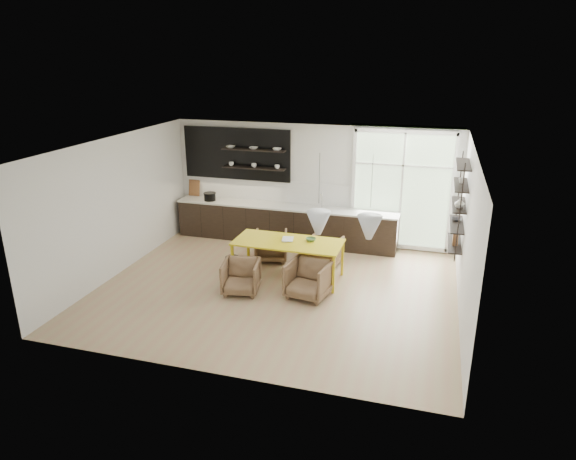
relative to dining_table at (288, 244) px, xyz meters
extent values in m
cube|color=tan|center=(-0.07, -0.60, -0.76)|extent=(7.00, 6.00, 0.01)
cube|color=silver|center=(-0.07, 2.40, 0.69)|extent=(7.00, 0.02, 2.90)
cube|color=silver|center=(-3.57, -0.60, 0.69)|extent=(0.02, 6.00, 2.90)
cube|color=silver|center=(3.43, -0.60, 0.69)|extent=(0.02, 6.00, 2.90)
cube|color=white|center=(-0.07, -0.60, 2.14)|extent=(7.00, 6.00, 0.01)
cube|color=#B2D1A5|center=(2.08, 2.37, 0.69)|extent=(2.20, 0.02, 2.70)
cube|color=white|center=(2.08, 2.34, 0.69)|extent=(2.30, 0.08, 2.80)
cone|color=silver|center=(0.88, -1.10, 0.89)|extent=(0.44, 0.44, 0.42)
cone|color=silver|center=(1.78, -1.10, 0.89)|extent=(0.44, 0.44, 0.42)
cylinder|color=black|center=(0.88, -1.10, 1.70)|extent=(0.01, 0.01, 0.89)
cylinder|color=black|center=(1.78, -1.10, 1.70)|extent=(0.01, 0.01, 0.89)
cube|color=black|center=(-0.67, 2.07, -0.31)|extent=(5.50, 0.65, 0.90)
cube|color=silver|center=(-0.67, 2.07, 0.16)|extent=(5.54, 0.69, 0.04)
cube|color=silver|center=(-0.67, 2.39, 0.44)|extent=(5.50, 0.02, 0.55)
cube|color=black|center=(-2.02, 2.36, 1.34)|extent=(2.80, 0.06, 1.30)
cube|color=black|center=(-1.52, 2.22, 1.49)|extent=(1.60, 0.28, 0.03)
cube|color=black|center=(-1.52, 2.22, 1.04)|extent=(1.60, 0.28, 0.03)
cube|color=brown|center=(-3.22, 2.30, 0.39)|extent=(0.30, 0.10, 0.42)
cylinder|color=silver|center=(0.23, 2.17, 0.36)|extent=(0.02, 0.02, 0.40)
imported|color=white|center=(-2.12, 2.22, 1.53)|extent=(0.22, 0.22, 0.05)
imported|color=white|center=(-1.52, 2.22, 1.53)|extent=(0.22, 0.22, 0.05)
imported|color=white|center=(-0.92, 2.22, 1.53)|extent=(0.22, 0.22, 0.05)
imported|color=white|center=(-2.12, 2.22, 1.10)|extent=(0.12, 0.12, 0.10)
imported|color=white|center=(-1.52, 2.22, 1.10)|extent=(0.12, 0.12, 0.10)
imported|color=white|center=(-0.92, 2.22, 1.10)|extent=(0.12, 0.12, 0.10)
cylinder|color=black|center=(-2.64, 1.99, 0.27)|extent=(0.29, 0.29, 0.18)
cube|color=black|center=(3.29, 0.00, 0.94)|extent=(0.02, 0.02, 1.90)
cube|color=black|center=(3.29, 1.20, 0.94)|extent=(0.02, 0.02, 1.90)
cube|color=black|center=(3.29, 0.60, 0.14)|extent=(0.26, 1.20, 0.02)
cube|color=black|center=(3.29, 0.60, 0.54)|extent=(0.26, 1.20, 0.02)
cube|color=black|center=(3.29, 0.60, 0.94)|extent=(0.26, 1.20, 0.02)
cube|color=black|center=(3.29, 0.60, 1.34)|extent=(0.26, 1.20, 0.03)
cube|color=black|center=(3.29, 0.60, 1.74)|extent=(0.26, 1.20, 0.03)
imported|color=white|center=(3.29, 0.35, 1.05)|extent=(0.18, 0.18, 0.19)
imported|color=#333338|center=(3.29, 0.80, 0.58)|extent=(0.22, 0.22, 0.05)
imported|color=white|center=(3.29, 0.70, 1.40)|extent=(0.10, 0.10, 0.09)
cube|color=brown|center=(3.29, 0.50, 0.27)|extent=(0.10, 0.18, 0.24)
cube|color=gold|center=(0.00, 0.00, 0.04)|extent=(2.25, 1.03, 0.03)
cube|color=gold|center=(-1.07, -0.44, -0.37)|extent=(0.05, 0.05, 0.78)
cube|color=gold|center=(-1.06, 0.47, -0.37)|extent=(0.05, 0.05, 0.78)
cube|color=gold|center=(1.06, -0.47, -0.37)|extent=(0.05, 0.05, 0.78)
cube|color=gold|center=(1.07, 0.44, -0.37)|extent=(0.05, 0.05, 0.78)
imported|color=brown|center=(-0.65, 0.87, -0.43)|extent=(0.88, 0.89, 0.67)
imported|color=brown|center=(0.59, 0.89, -0.43)|extent=(0.79, 0.81, 0.65)
imported|color=brown|center=(-0.70, -0.92, -0.43)|extent=(0.82, 0.83, 0.65)
imported|color=brown|center=(0.62, -0.73, -0.40)|extent=(0.89, 0.91, 0.72)
cylinder|color=black|center=(-1.18, -0.18, -0.36)|extent=(0.30, 0.30, 0.02)
cylinder|color=black|center=(-1.18, -0.18, -0.65)|extent=(0.32, 0.32, 0.01)
cylinder|color=black|center=(-1.04, -0.21, -0.56)|extent=(0.01, 0.01, 0.40)
cylinder|color=black|center=(-1.15, -0.04, -0.56)|extent=(0.01, 0.01, 0.40)
cylinder|color=black|center=(-1.32, -0.15, -0.56)|extent=(0.01, 0.01, 0.40)
cylinder|color=black|center=(-1.21, -0.32, -0.56)|extent=(0.01, 0.01, 0.40)
imported|color=white|center=(-0.15, 0.06, 0.07)|extent=(0.29, 0.35, 0.03)
imported|color=#497140|center=(0.45, 0.15, 0.09)|extent=(0.25, 0.25, 0.07)
camera|label=1|loc=(2.75, -9.52, 3.76)|focal=32.00mm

